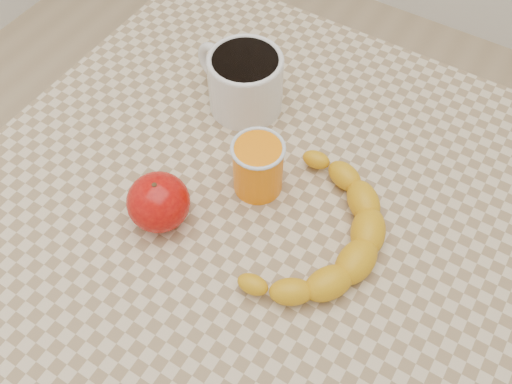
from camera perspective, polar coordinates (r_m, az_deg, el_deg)
The scene contains 6 objects.
ground at distance 1.47m, azimuth -0.00°, elevation -17.57°, with size 3.00×3.00×0.00m, color tan.
table at distance 0.86m, azimuth -0.00°, elevation -4.06°, with size 0.80×0.80×0.75m.
coffee_mug at distance 0.87m, azimuth -1.21°, elevation 11.19°, with size 0.17×0.13×0.10m.
orange_juice_glass at distance 0.77m, azimuth 0.20°, elevation 2.59°, with size 0.07×0.07×0.09m.
apple at distance 0.75m, azimuth -9.72°, elevation -1.00°, with size 0.09×0.09×0.08m.
banana at distance 0.74m, azimuth 6.03°, elevation -3.94°, with size 0.21×0.30×0.05m, color gold, non-canonical shape.
Camera 1 is at (0.23, -0.38, 1.40)m, focal length 40.00 mm.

